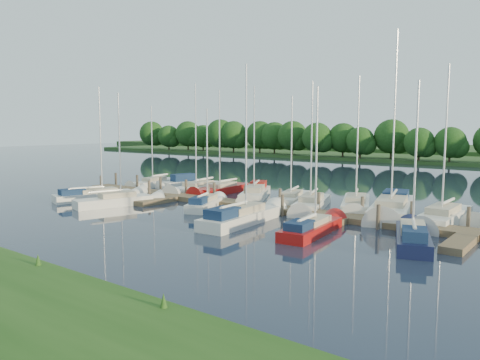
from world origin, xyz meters
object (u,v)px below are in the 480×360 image
Objects in this scene: motorboat at (182,184)px; sailboat_s_2 at (206,204)px; dock at (248,207)px; sailboat_n_0 at (154,184)px; sailboat_n_5 at (291,200)px.

motorboat is 13.73m from sailboat_s_2.
dock is 17.48m from sailboat_n_0.
sailboat_n_5 is (0.97, 5.02, 0.07)m from dock.
dock is 4.26× the size of sailboat_n_5.
dock is at bearing 169.57° from motorboat.
sailboat_n_0 is 15.26m from sailboat_s_2.
sailboat_n_0 is at bearing 162.35° from dock.
sailboat_s_2 reaches higher than dock.
sailboat_n_5 is at bearing -171.19° from motorboat.
sailboat_n_0 reaches higher than dock.
sailboat_n_0 reaches higher than sailboat_s_2.
sailboat_n_5 reaches higher than sailboat_s_2.
sailboat_s_2 is at bearing 147.64° from sailboat_n_0.
sailboat_n_5 is 1.13× the size of sailboat_s_2.
motorboat is at bearing -23.63° from sailboat_n_5.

